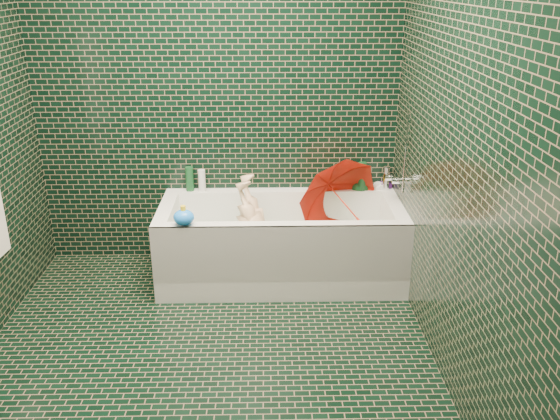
{
  "coord_description": "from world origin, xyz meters",
  "views": [
    {
      "loc": [
        0.36,
        -2.81,
        2.04
      ],
      "look_at": [
        0.44,
        0.82,
        0.6
      ],
      "focal_mm": 38.0,
      "sensor_mm": 36.0,
      "label": 1
    }
  ],
  "objects_px": {
    "child": "(260,239)",
    "bath_toy": "(184,217)",
    "umbrella": "(344,203)",
    "rubber_duck": "(365,184)",
    "bathtub": "(281,251)"
  },
  "relations": [
    {
      "from": "child",
      "to": "bath_toy",
      "type": "height_order",
      "value": "bath_toy"
    },
    {
      "from": "umbrella",
      "to": "bath_toy",
      "type": "relative_size",
      "value": 3.92
    },
    {
      "from": "child",
      "to": "bath_toy",
      "type": "relative_size",
      "value": 6.0
    },
    {
      "from": "umbrella",
      "to": "bath_toy",
      "type": "height_order",
      "value": "umbrella"
    },
    {
      "from": "rubber_duck",
      "to": "bath_toy",
      "type": "bearing_deg",
      "value": -139.59
    },
    {
      "from": "child",
      "to": "rubber_duck",
      "type": "distance_m",
      "value": 0.91
    },
    {
      "from": "umbrella",
      "to": "rubber_duck",
      "type": "xyz_separation_m",
      "value": [
        0.19,
        0.25,
        0.05
      ]
    },
    {
      "from": "rubber_duck",
      "to": "umbrella",
      "type": "bearing_deg",
      "value": -113.82
    },
    {
      "from": "bathtub",
      "to": "bath_toy",
      "type": "bearing_deg",
      "value": -153.0
    },
    {
      "from": "child",
      "to": "umbrella",
      "type": "height_order",
      "value": "umbrella"
    },
    {
      "from": "bath_toy",
      "to": "umbrella",
      "type": "bearing_deg",
      "value": 10.95
    },
    {
      "from": "child",
      "to": "rubber_duck",
      "type": "relative_size",
      "value": 8.64
    },
    {
      "from": "bathtub",
      "to": "umbrella",
      "type": "distance_m",
      "value": 0.56
    },
    {
      "from": "child",
      "to": "bath_toy",
      "type": "bearing_deg",
      "value": -46.03
    },
    {
      "from": "umbrella",
      "to": "child",
      "type": "bearing_deg",
      "value": 172.17
    }
  ]
}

